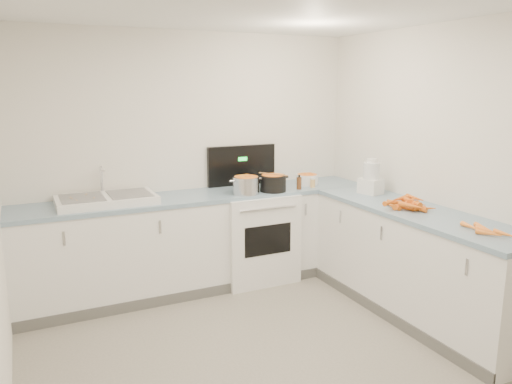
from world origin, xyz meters
name	(u,v)px	position (x,y,z in m)	size (l,w,h in m)	color
floor	(285,369)	(0.00, 0.00, 0.00)	(3.50, 4.00, 0.00)	gray
wall_back	(191,159)	(0.00, 2.00, 1.25)	(3.50, 2.50, 0.00)	silver
wall_right	(477,177)	(1.75, 0.00, 1.25)	(4.00, 2.50, 0.00)	silver
counter_back	(203,240)	(0.00, 1.70, 0.47)	(3.50, 0.62, 0.94)	white
counter_right	(415,263)	(1.45, 0.30, 0.47)	(0.62, 2.20, 0.94)	white
stove	(253,234)	(0.55, 1.69, 0.47)	(0.76, 0.65, 1.36)	white
sink	(106,199)	(-0.90, 1.70, 0.98)	(0.86, 0.52, 0.31)	white
steel_pot	(246,186)	(0.40, 1.53, 1.02)	(0.26, 0.26, 0.19)	silver
black_pot	(273,184)	(0.69, 1.52, 1.01)	(0.26, 0.26, 0.18)	black
wooden_spoon	(273,174)	(0.69, 1.52, 1.11)	(0.01, 0.01, 0.33)	#AD7A47
mixing_bowl	(307,179)	(1.19, 1.69, 0.99)	(0.24, 0.24, 0.11)	white
extract_bottle	(299,183)	(0.98, 1.50, 1.00)	(0.05, 0.05, 0.12)	#593319
spice_jar	(313,183)	(1.15, 1.52, 0.98)	(0.05, 0.05, 0.09)	#E5B266
food_processor	(371,179)	(1.50, 1.02, 1.09)	(0.21, 0.24, 0.34)	white
carrot_pile	(409,204)	(1.42, 0.39, 0.98)	(0.45, 0.43, 0.09)	orange
peeled_carrots	(486,230)	(1.40, -0.42, 0.96)	(0.18, 0.42, 0.04)	orange
peelings	(84,198)	(-1.09, 1.68, 1.02)	(0.22, 0.26, 0.01)	tan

